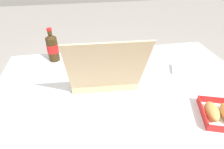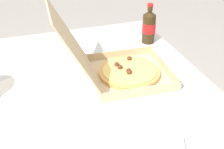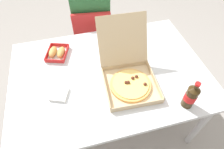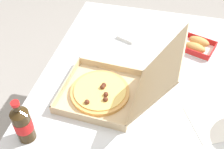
% 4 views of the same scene
% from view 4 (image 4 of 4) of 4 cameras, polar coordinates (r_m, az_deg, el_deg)
% --- Properties ---
extents(dining_table, '(1.43, 0.99, 0.72)m').
position_cam_4_polar(dining_table, '(1.42, 5.17, -3.84)').
color(dining_table, silver).
rests_on(dining_table, ground_plane).
extents(pizza_box_open, '(0.38, 0.53, 0.36)m').
position_cam_4_polar(pizza_box_open, '(1.27, -0.39, -3.04)').
color(pizza_box_open, tan).
rests_on(pizza_box_open, dining_table).
extents(bread_side_box, '(0.20, 0.23, 0.06)m').
position_cam_4_polar(bread_side_box, '(1.63, 17.30, 5.87)').
color(bread_side_box, white).
rests_on(bread_side_box, dining_table).
extents(cola_bottle, '(0.07, 0.07, 0.22)m').
position_cam_4_polar(cola_bottle, '(1.15, -18.15, -9.71)').
color(cola_bottle, '#33230F').
rests_on(cola_bottle, dining_table).
extents(paper_menu, '(0.26, 0.23, 0.00)m').
position_cam_4_polar(paper_menu, '(1.29, 19.45, -9.36)').
color(paper_menu, white).
rests_on(paper_menu, dining_table).
extents(napkin_pile, '(0.14, 0.14, 0.02)m').
position_cam_4_polar(napkin_pile, '(1.66, 3.67, 8.08)').
color(napkin_pile, white).
rests_on(napkin_pile, dining_table).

